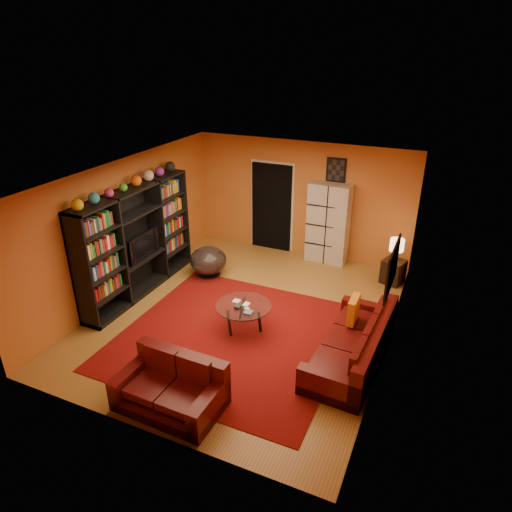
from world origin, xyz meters
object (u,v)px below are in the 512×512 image
at_px(sofa, 357,346).
at_px(bowl_chair, 208,261).
at_px(entertainment_unit, 137,242).
at_px(coffee_table, 244,308).
at_px(loveseat, 173,386).
at_px(storage_cabinet, 328,223).
at_px(table_lamp, 397,246).
at_px(tv, 140,245).
at_px(side_table, 393,271).

relative_size(sofa, bowl_chair, 2.96).
height_order(entertainment_unit, bowl_chair, entertainment_unit).
bearing_deg(coffee_table, bowl_chair, 135.36).
bearing_deg(loveseat, storage_cabinet, -5.56).
xyz_separation_m(coffee_table, storage_cabinet, (0.53, 3.23, 0.46)).
distance_m(entertainment_unit, table_lamp, 5.10).
bearing_deg(bowl_chair, sofa, -24.59).
xyz_separation_m(tv, side_table, (4.47, 2.32, -0.72)).
distance_m(entertainment_unit, sofa, 4.51).
bearing_deg(side_table, bowl_chair, -161.05).
bearing_deg(tv, side_table, -62.58).
height_order(coffee_table, table_lamp, table_lamp).
xyz_separation_m(entertainment_unit, storage_cabinet, (2.98, 2.80, -0.15)).
height_order(entertainment_unit, sofa, entertainment_unit).
distance_m(coffee_table, bowl_chair, 2.18).
relative_size(entertainment_unit, sofa, 1.31).
distance_m(entertainment_unit, storage_cabinet, 4.09).
xyz_separation_m(entertainment_unit, loveseat, (2.34, -2.42, -0.76)).
height_order(coffee_table, bowl_chair, bowl_chair).
height_order(storage_cabinet, table_lamp, storage_cabinet).
xyz_separation_m(loveseat, side_table, (2.19, 4.77, -0.04)).
xyz_separation_m(loveseat, bowl_chair, (-1.44, 3.52, 0.05)).
height_order(tv, table_lamp, tv).
relative_size(bowl_chair, table_lamp, 1.66).
relative_size(storage_cabinet, bowl_chair, 2.32).
xyz_separation_m(sofa, coffee_table, (-1.96, 0.07, 0.15)).
bearing_deg(storage_cabinet, side_table, -13.15).
height_order(coffee_table, storage_cabinet, storage_cabinet).
height_order(side_table, table_lamp, table_lamp).
bearing_deg(sofa, bowl_chair, 158.46).
relative_size(coffee_table, storage_cabinet, 0.53).
relative_size(loveseat, bowl_chair, 1.86).
xyz_separation_m(storage_cabinet, side_table, (1.54, -0.45, -0.65)).
height_order(sofa, loveseat, same).
bearing_deg(side_table, table_lamp, 0.00).
relative_size(loveseat, side_table, 2.87).
bearing_deg(entertainment_unit, sofa, -6.50).
bearing_deg(coffee_table, storage_cabinet, 80.73).
bearing_deg(storage_cabinet, entertainment_unit, -133.58).
bearing_deg(table_lamp, entertainment_unit, -152.59).
distance_m(sofa, storage_cabinet, 3.65).
bearing_deg(table_lamp, tv, -152.58).
bearing_deg(entertainment_unit, tv, 26.23).
bearing_deg(storage_cabinet, coffee_table, -96.03).
xyz_separation_m(sofa, bowl_chair, (-3.51, 1.61, 0.05)).
xyz_separation_m(coffee_table, table_lamp, (2.07, 2.78, 0.39)).
relative_size(side_table, table_lamp, 1.07).
xyz_separation_m(loveseat, table_lamp, (2.19, 4.77, 0.54)).
bearing_deg(sofa, loveseat, -134.21).
xyz_separation_m(bowl_chair, side_table, (3.62, 1.24, -0.08)).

